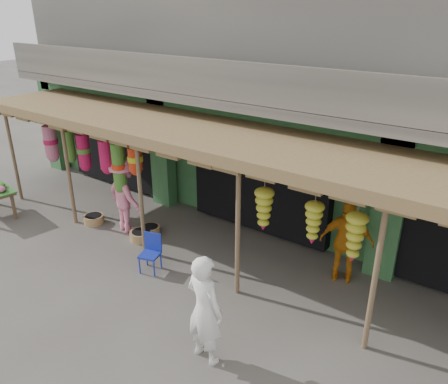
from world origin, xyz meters
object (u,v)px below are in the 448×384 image
Objects in this scene: person_vendor at (347,242)px; person_shopper at (125,195)px; blue_chair at (151,250)px; person_front at (205,309)px.

person_vendor is 5.20m from person_shopper.
blue_chair is 0.46× the size of person_vendor.
person_vendor is at bearing -98.96° from person_front.
person_shopper is at bearing 133.82° from blue_chair.
person_shopper is (-1.72, 0.90, 0.48)m from blue_chair.
blue_chair is 0.44× the size of person_front.
person_vendor is (3.37, 1.97, 0.43)m from blue_chair.
person_front is at bearing 56.89° from person_vendor.
person_vendor is (0.91, 3.28, -0.04)m from person_front.
person_shopper reaches higher than person_front.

